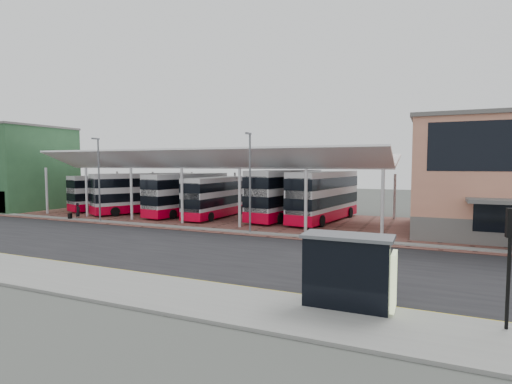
{
  "coord_description": "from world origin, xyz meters",
  "views": [
    {
      "loc": [
        15.29,
        -22.77,
        5.58
      ],
      "look_at": [
        1.23,
        9.25,
        3.14
      ],
      "focal_mm": 28.0,
      "sensor_mm": 36.0,
      "label": 1
    }
  ],
  "objects_px": {
    "bus_3": "(217,197)",
    "bus_4": "(286,194)",
    "bus_2": "(187,194)",
    "bus_1": "(142,193)",
    "bus_5": "(324,196)",
    "bus_0": "(113,193)",
    "pedestrian": "(78,211)",
    "traffic_signal_west": "(510,249)",
    "bus_shelter": "(354,264)"
  },
  "relations": [
    {
      "from": "bus_3",
      "to": "bus_4",
      "type": "distance_m",
      "value": 7.19
    },
    {
      "from": "bus_2",
      "to": "bus_1",
      "type": "bearing_deg",
      "value": -164.29
    },
    {
      "from": "bus_4",
      "to": "bus_5",
      "type": "height_order",
      "value": "bus_4"
    },
    {
      "from": "bus_3",
      "to": "bus_0",
      "type": "bearing_deg",
      "value": 177.9
    },
    {
      "from": "bus_0",
      "to": "bus_1",
      "type": "bearing_deg",
      "value": 6.56
    },
    {
      "from": "bus_2",
      "to": "bus_5",
      "type": "height_order",
      "value": "bus_5"
    },
    {
      "from": "bus_3",
      "to": "pedestrian",
      "type": "bearing_deg",
      "value": -147.54
    },
    {
      "from": "pedestrian",
      "to": "traffic_signal_west",
      "type": "height_order",
      "value": "traffic_signal_west"
    },
    {
      "from": "bus_5",
      "to": "traffic_signal_west",
      "type": "xyz_separation_m",
      "value": [
        11.88,
        -22.96,
        0.37
      ]
    },
    {
      "from": "bus_0",
      "to": "bus_1",
      "type": "relative_size",
      "value": 0.96
    },
    {
      "from": "bus_4",
      "to": "traffic_signal_west",
      "type": "relative_size",
      "value": 3.04
    },
    {
      "from": "bus_4",
      "to": "bus_1",
      "type": "bearing_deg",
      "value": -164.57
    },
    {
      "from": "bus_0",
      "to": "pedestrian",
      "type": "bearing_deg",
      "value": -50.01
    },
    {
      "from": "bus_5",
      "to": "traffic_signal_west",
      "type": "distance_m",
      "value": 25.85
    },
    {
      "from": "bus_1",
      "to": "traffic_signal_west",
      "type": "bearing_deg",
      "value": -4.19
    },
    {
      "from": "bus_0",
      "to": "bus_2",
      "type": "height_order",
      "value": "bus_2"
    },
    {
      "from": "bus_3",
      "to": "bus_shelter",
      "type": "distance_m",
      "value": 27.93
    },
    {
      "from": "bus_4",
      "to": "traffic_signal_west",
      "type": "bearing_deg",
      "value": -47.48
    },
    {
      "from": "bus_2",
      "to": "pedestrian",
      "type": "distance_m",
      "value": 11.06
    },
    {
      "from": "bus_2",
      "to": "bus_shelter",
      "type": "height_order",
      "value": "bus_2"
    },
    {
      "from": "bus_4",
      "to": "bus_shelter",
      "type": "height_order",
      "value": "bus_4"
    },
    {
      "from": "traffic_signal_west",
      "to": "bus_5",
      "type": "bearing_deg",
      "value": 107.63
    },
    {
      "from": "bus_0",
      "to": "traffic_signal_west",
      "type": "xyz_separation_m",
      "value": [
        37.81,
        -22.2,
        0.68
      ]
    },
    {
      "from": "bus_0",
      "to": "bus_1",
      "type": "height_order",
      "value": "bus_1"
    },
    {
      "from": "bus_0",
      "to": "bus_3",
      "type": "height_order",
      "value": "bus_0"
    },
    {
      "from": "bus_4",
      "to": "pedestrian",
      "type": "height_order",
      "value": "bus_4"
    },
    {
      "from": "bus_0",
      "to": "bus_4",
      "type": "xyz_separation_m",
      "value": [
        21.93,
        0.94,
        0.36
      ]
    },
    {
      "from": "bus_4",
      "to": "traffic_signal_west",
      "type": "distance_m",
      "value": 28.06
    },
    {
      "from": "bus_0",
      "to": "bus_5",
      "type": "relative_size",
      "value": 0.87
    },
    {
      "from": "bus_0",
      "to": "bus_5",
      "type": "xyz_separation_m",
      "value": [
        25.93,
        0.76,
        0.31
      ]
    },
    {
      "from": "bus_5",
      "to": "bus_shelter",
      "type": "relative_size",
      "value": 3.44
    },
    {
      "from": "pedestrian",
      "to": "bus_shelter",
      "type": "bearing_deg",
      "value": -128.94
    },
    {
      "from": "bus_3",
      "to": "bus_5",
      "type": "xyz_separation_m",
      "value": [
        10.93,
        1.69,
        0.32
      ]
    },
    {
      "from": "pedestrian",
      "to": "traffic_signal_west",
      "type": "xyz_separation_m",
      "value": [
        34.73,
        -14.1,
        1.93
      ]
    },
    {
      "from": "bus_1",
      "to": "traffic_signal_west",
      "type": "height_order",
      "value": "bus_1"
    },
    {
      "from": "bus_0",
      "to": "bus_1",
      "type": "distance_m",
      "value": 5.51
    },
    {
      "from": "bus_4",
      "to": "bus_3",
      "type": "bearing_deg",
      "value": -156.89
    },
    {
      "from": "pedestrian",
      "to": "traffic_signal_west",
      "type": "relative_size",
      "value": 0.41
    },
    {
      "from": "bus_2",
      "to": "bus_3",
      "type": "relative_size",
      "value": 1.1
    },
    {
      "from": "bus_2",
      "to": "pedestrian",
      "type": "xyz_separation_m",
      "value": [
        -8.05,
        -7.47,
        -1.4
      ]
    },
    {
      "from": "bus_4",
      "to": "bus_shelter",
      "type": "relative_size",
      "value": 3.51
    },
    {
      "from": "bus_0",
      "to": "bus_shelter",
      "type": "bearing_deg",
      "value": -15.12
    },
    {
      "from": "bus_5",
      "to": "traffic_signal_west",
      "type": "bearing_deg",
      "value": -53.97
    },
    {
      "from": "bus_0",
      "to": "bus_1",
      "type": "xyz_separation_m",
      "value": [
        5.38,
        -1.2,
        0.15
      ]
    },
    {
      "from": "bus_0",
      "to": "pedestrian",
      "type": "relative_size",
      "value": 6.23
    },
    {
      "from": "bus_3",
      "to": "pedestrian",
      "type": "distance_m",
      "value": 13.97
    },
    {
      "from": "pedestrian",
      "to": "traffic_signal_west",
      "type": "bearing_deg",
      "value": -125.36
    },
    {
      "from": "bus_3",
      "to": "bus_4",
      "type": "height_order",
      "value": "bus_4"
    },
    {
      "from": "bus_1",
      "to": "bus_4",
      "type": "bearing_deg",
      "value": 36.1
    },
    {
      "from": "bus_0",
      "to": "bus_shelter",
      "type": "xyz_separation_m",
      "value": [
        32.84,
        -22.41,
        -0.28
      ]
    }
  ]
}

